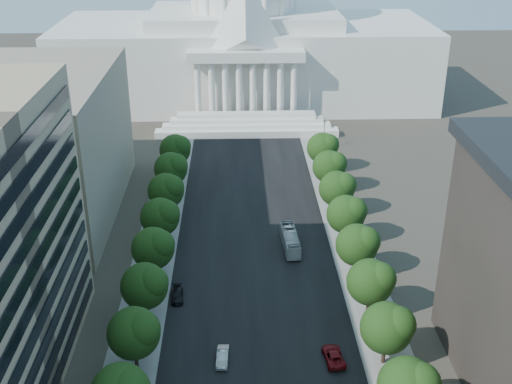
{
  "coord_description": "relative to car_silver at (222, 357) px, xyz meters",
  "views": [
    {
      "loc": [
        -3.16,
        -26.33,
        62.43
      ],
      "look_at": [
        0.22,
        74.79,
        15.48
      ],
      "focal_mm": 45.0,
      "sensor_mm": 36.0,
      "label": 1
    }
  ],
  "objects": [
    {
      "name": "road_asphalt",
      "position": [
        5.58,
        41.0,
        -0.8
      ],
      "size": [
        30.0,
        260.0,
        0.01
      ],
      "primitive_type": "cube",
      "color": "black",
      "rests_on": "ground"
    },
    {
      "name": "sidewalk_left",
      "position": [
        -13.42,
        41.0,
        -0.8
      ],
      "size": [
        8.0,
        260.0,
        0.02
      ],
      "primitive_type": "cube",
      "color": "gray",
      "rests_on": "ground"
    },
    {
      "name": "sidewalk_right",
      "position": [
        24.58,
        41.0,
        -0.8
      ],
      "size": [
        8.0,
        260.0,
        0.02
      ],
      "primitive_type": "cube",
      "color": "gray",
      "rests_on": "ground"
    },
    {
      "name": "capitol",
      "position": [
        5.58,
        135.89,
        19.21
      ],
      "size": [
        120.0,
        56.0,
        73.0
      ],
      "color": "white",
      "rests_on": "ground"
    },
    {
      "name": "office_block_left_far",
      "position": [
        -42.42,
        51.0,
        14.2
      ],
      "size": [
        38.0,
        52.0,
        30.0
      ],
      "primitive_type": "cube",
      "color": "gray",
      "rests_on": "ground"
    },
    {
      "name": "tree_l_d",
      "position": [
        -12.08,
        -1.19,
        5.65
      ],
      "size": [
        7.79,
        7.6,
        9.97
      ],
      "color": "#33261C",
      "rests_on": "ground"
    },
    {
      "name": "tree_l_e",
      "position": [
        -12.08,
        10.81,
        5.65
      ],
      "size": [
        7.79,
        7.6,
        9.97
      ],
      "color": "#33261C",
      "rests_on": "ground"
    },
    {
      "name": "tree_l_f",
      "position": [
        -12.08,
        22.81,
        5.65
      ],
      "size": [
        7.79,
        7.6,
        9.97
      ],
      "color": "#33261C",
      "rests_on": "ground"
    },
    {
      "name": "tree_l_g",
      "position": [
        -12.08,
        34.81,
        5.65
      ],
      "size": [
        7.79,
        7.6,
        9.97
      ],
      "color": "#33261C",
      "rests_on": "ground"
    },
    {
      "name": "tree_l_h",
      "position": [
        -12.08,
        46.81,
        5.65
      ],
      "size": [
        7.79,
        7.6,
        9.97
      ],
      "color": "#33261C",
      "rests_on": "ground"
    },
    {
      "name": "tree_l_i",
      "position": [
        -12.08,
        58.81,
        5.65
      ],
      "size": [
        7.79,
        7.6,
        9.97
      ],
      "color": "#33261C",
      "rests_on": "ground"
    },
    {
      "name": "tree_l_j",
      "position": [
        -12.08,
        70.81,
        5.65
      ],
      "size": [
        7.79,
        7.6,
        9.97
      ],
      "color": "#33261C",
      "rests_on": "ground"
    },
    {
      "name": "tree_r_d",
      "position": [
        23.92,
        -1.19,
        5.65
      ],
      "size": [
        7.79,
        7.6,
        9.97
      ],
      "color": "#33261C",
      "rests_on": "ground"
    },
    {
      "name": "tree_r_e",
      "position": [
        23.92,
        10.81,
        5.65
      ],
      "size": [
        7.79,
        7.6,
        9.97
      ],
      "color": "#33261C",
      "rests_on": "ground"
    },
    {
      "name": "tree_r_f",
      "position": [
        23.92,
        22.81,
        5.65
      ],
      "size": [
        7.79,
        7.6,
        9.97
      ],
      "color": "#33261C",
      "rests_on": "ground"
    },
    {
      "name": "tree_r_g",
      "position": [
        23.92,
        34.81,
        5.65
      ],
      "size": [
        7.79,
        7.6,
        9.97
      ],
      "color": "#33261C",
      "rests_on": "ground"
    },
    {
      "name": "tree_r_h",
      "position": [
        23.92,
        46.81,
        5.65
      ],
      "size": [
        7.79,
        7.6,
        9.97
      ],
      "color": "#33261C",
      "rests_on": "ground"
    },
    {
      "name": "tree_r_i",
      "position": [
        23.92,
        58.81,
        5.65
      ],
      "size": [
        7.79,
        7.6,
        9.97
      ],
      "color": "#33261C",
      "rests_on": "ground"
    },
    {
      "name": "tree_r_j",
      "position": [
        23.92,
        70.81,
        5.65
      ],
      "size": [
        7.79,
        7.6,
        9.97
      ],
      "color": "#33261C",
      "rests_on": "ground"
    },
    {
      "name": "streetlight_c",
      "position": [
        25.48,
        11.0,
        5.02
      ],
      "size": [
        2.61,
        0.44,
        9.0
      ],
      "color": "gray",
      "rests_on": "ground"
    },
    {
      "name": "streetlight_d",
      "position": [
        25.48,
        36.0,
        5.02
      ],
      "size": [
        2.61,
        0.44,
        9.0
      ],
      "color": "gray",
      "rests_on": "ground"
    },
    {
      "name": "streetlight_e",
      "position": [
        25.48,
        61.0,
        5.02
      ],
      "size": [
        2.61,
        0.44,
        9.0
      ],
      "color": "gray",
      "rests_on": "ground"
    },
    {
      "name": "streetlight_f",
      "position": [
        25.48,
        86.0,
        5.02
      ],
      "size": [
        2.61,
        0.44,
        9.0
      ],
      "color": "gray",
      "rests_on": "ground"
    },
    {
      "name": "car_silver",
      "position": [
        0.0,
        0.0,
        0.0
      ],
      "size": [
        1.93,
        4.94,
        1.6
      ],
      "primitive_type": "imported",
      "rotation": [
        0.0,
        0.0,
        -0.05
      ],
      "color": "#AFB2B7",
      "rests_on": "ground"
    },
    {
      "name": "car_red",
      "position": [
        16.36,
        -0.36,
        0.01
      ],
      "size": [
        3.25,
        6.06,
        1.62
      ],
      "primitive_type": "imported",
      "rotation": [
        0.0,
        0.0,
        3.24
      ],
      "color": "maroon",
      "rests_on": "ground"
    },
    {
      "name": "car_dark_b",
      "position": [
        -7.92,
        16.41,
        -0.07
      ],
      "size": [
        2.43,
        5.2,
        1.47
      ],
      "primitive_type": "imported",
      "rotation": [
        0.0,
        0.0,
        0.07
      ],
      "color": "black",
      "rests_on": "ground"
    },
    {
      "name": "city_bus",
      "position": [
        12.69,
        33.25,
        0.81
      ],
      "size": [
        3.29,
        11.71,
        3.23
      ],
      "primitive_type": "imported",
      "rotation": [
        0.0,
        0.0,
        0.05
      ],
      "color": "silver",
      "rests_on": "ground"
    }
  ]
}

